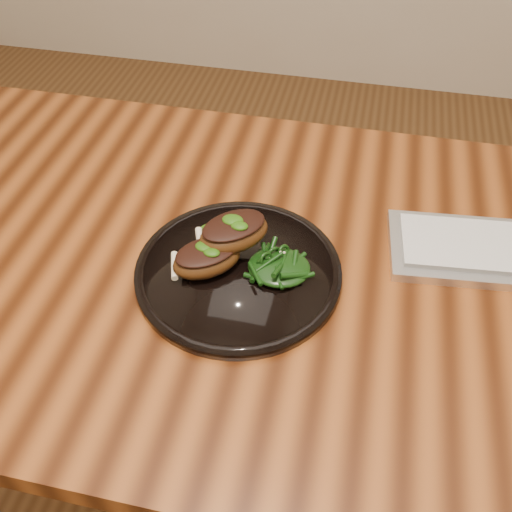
{
  "coord_description": "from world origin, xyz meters",
  "views": [
    {
      "loc": [
        0.01,
        -0.61,
        1.38
      ],
      "look_at": [
        -0.12,
        -0.03,
        0.78
      ],
      "focal_mm": 40.0,
      "sensor_mm": 36.0,
      "label": 1
    }
  ],
  "objects": [
    {
      "name": "lamb_chop_back",
      "position": [
        -0.16,
        -0.01,
        0.81
      ],
      "size": [
        0.13,
        0.13,
        0.05
      ],
      "color": "#48270D",
      "rests_on": "plate"
    },
    {
      "name": "plate",
      "position": [
        -0.14,
        -0.04,
        0.76
      ],
      "size": [
        0.31,
        0.31,
        0.02
      ],
      "color": "black",
      "rests_on": "desk"
    },
    {
      "name": "lamb_chop_front",
      "position": [
        -0.19,
        -0.06,
        0.79
      ],
      "size": [
        0.12,
        0.12,
        0.05
      ],
      "color": "#48270D",
      "rests_on": "plate"
    },
    {
      "name": "herb_smear",
      "position": [
        -0.18,
        0.02,
        0.77
      ],
      "size": [
        0.08,
        0.05,
        0.01
      ],
      "primitive_type": "ellipsoid",
      "color": "#174006",
      "rests_on": "plate"
    },
    {
      "name": "desk",
      "position": [
        0.0,
        0.0,
        0.67
      ],
      "size": [
        1.6,
        0.8,
        0.75
      ],
      "color": "#371606",
      "rests_on": "ground"
    },
    {
      "name": "greens_heap",
      "position": [
        -0.08,
        -0.04,
        0.78
      ],
      "size": [
        0.09,
        0.09,
        0.03
      ],
      "color": "black",
      "rests_on": "plate"
    }
  ]
}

